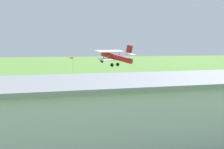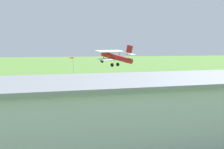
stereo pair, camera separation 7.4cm
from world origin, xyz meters
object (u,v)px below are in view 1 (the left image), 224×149
at_px(person_watching_takeoff, 178,96).
at_px(biplane, 115,57).
at_px(hangar, 124,112).
at_px(windsock, 71,59).

bearing_deg(person_watching_takeoff, biplane, -49.51).
xyz_separation_m(hangar, person_watching_takeoff, (-14.99, -18.44, -2.14)).
bearing_deg(windsock, biplane, 101.09).
bearing_deg(biplane, hangar, 75.53).
bearing_deg(hangar, biplane, -104.47).
height_order(hangar, biplane, biplane).
distance_m(hangar, biplane, 28.80).
relative_size(person_watching_takeoff, windsock, 0.26).
distance_m(biplane, windsock, 24.66).
distance_m(person_watching_takeoff, windsock, 35.95).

